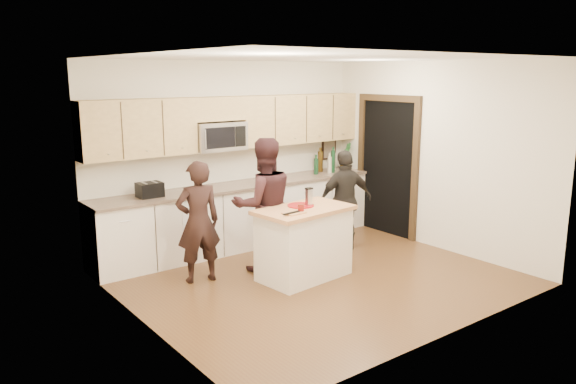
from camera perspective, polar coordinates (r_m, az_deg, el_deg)
floor at (r=7.16m, az=2.78°, el=-8.67°), size 4.50×4.50×0.00m
room_shell at (r=6.75m, az=2.92°, el=5.22°), size 4.52×4.02×2.71m
back_cabinetry at (r=8.32m, az=-4.69°, el=-2.34°), size 4.50×0.66×0.94m
upper_cabinetry at (r=8.24m, az=-5.21°, el=7.18°), size 4.50×0.33×0.75m
microwave at (r=8.05m, az=-7.12°, el=5.65°), size 0.76×0.41×0.40m
doorway at (r=9.00m, az=10.07°, el=3.06°), size 0.06×1.25×2.20m
framed_picture at (r=9.56m, az=4.17°, el=4.46°), size 0.30×0.03×0.38m
dish_towel at (r=7.63m, az=-9.98°, el=-1.26°), size 0.34×0.60×0.48m
island at (r=7.02m, az=1.63°, el=-5.16°), size 1.26×0.81×0.90m
red_plate at (r=6.99m, az=1.29°, el=-1.38°), size 0.33×0.33×0.02m
box_grater at (r=6.98m, az=2.14°, el=-0.41°), size 0.09×0.06×0.22m
drink_glass at (r=6.68m, az=1.32°, el=-1.67°), size 0.08×0.08×0.10m
cutting_board at (r=6.62m, az=0.61°, el=-2.13°), size 0.27×0.21×0.02m
tongs at (r=6.56m, az=0.33°, el=-2.13°), size 0.25×0.05×0.02m
knife at (r=6.62m, az=0.52°, el=-2.05°), size 0.22×0.04×0.01m
toaster at (r=7.53m, az=-13.87°, el=0.22°), size 0.31×0.24×0.19m
bottle_cluster at (r=9.21m, az=4.12°, el=3.16°), size 0.68×0.29×0.42m
orchid at (r=9.47m, az=5.83°, el=3.65°), size 0.31×0.30×0.45m
woman_left at (r=6.91m, az=-9.11°, el=-3.02°), size 0.61×0.46×1.51m
woman_center at (r=7.21m, az=-2.47°, el=-1.32°), size 0.99×0.87×1.73m
woman_right at (r=8.12m, az=5.83°, el=-0.86°), size 0.91×0.54×1.46m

